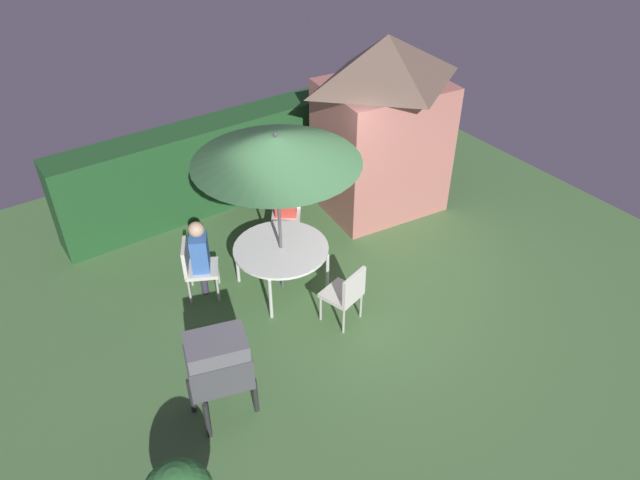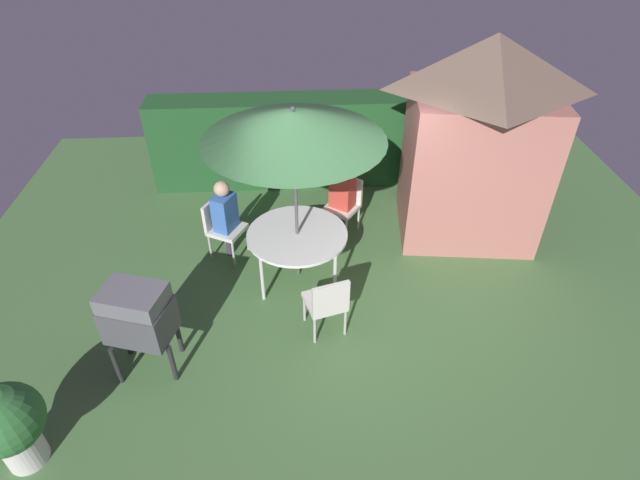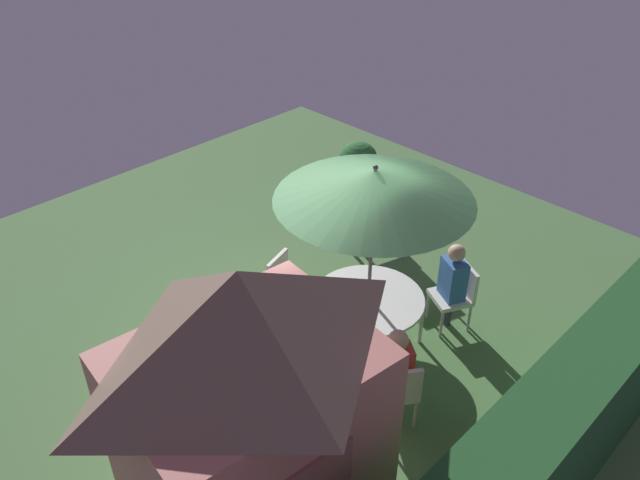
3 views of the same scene
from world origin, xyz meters
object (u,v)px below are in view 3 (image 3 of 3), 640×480
object	(u,v)px
chair_toward_hedge	(286,283)
person_in_red	(396,366)
garden_shed	(250,418)
bbq_grill	(369,194)
chair_near_shed	(396,389)
chair_far_side	(457,292)
patio_table	(368,301)
patio_umbrella	(375,185)
person_in_blue	(453,277)
potted_plant_by_shed	(358,164)

from	to	relation	value
chair_toward_hedge	person_in_red	world-z (taller)	person_in_red
garden_shed	bbq_grill	size ratio (longest dim) A/B	2.53
chair_near_shed	chair_far_side	xyz separation A→B (m)	(-1.86, -0.51, 0.00)
patio_table	patio_umbrella	world-z (taller)	patio_umbrella
garden_shed	patio_table	world-z (taller)	garden_shed
patio_umbrella	person_in_red	distance (m)	1.95
patio_table	person_in_red	distance (m)	1.23
patio_table	chair_near_shed	size ratio (longest dim) A/B	1.53
patio_umbrella	chair_near_shed	distance (m)	2.21
garden_shed	chair_far_side	size ratio (longest dim) A/B	3.38
patio_umbrella	chair_far_side	distance (m)	2.16
bbq_grill	chair_toward_hedge	xyz separation A→B (m)	(2.10, 0.41, -0.33)
person_in_blue	person_in_red	bearing A→B (deg)	15.36
person_in_red	chair_near_shed	bearing A→B (deg)	54.70
potted_plant_by_shed	person_in_blue	world-z (taller)	person_in_blue
patio_table	potted_plant_by_shed	bearing A→B (deg)	-136.19
chair_toward_hedge	person_in_red	xyz separation A→B (m)	(0.38, 2.14, 0.26)
chair_far_side	person_in_blue	xyz separation A→B (m)	(0.08, -0.04, 0.26)
garden_shed	patio_table	size ratio (longest dim) A/B	2.21
patio_table	bbq_grill	distance (m)	2.35
bbq_grill	person_in_red	distance (m)	3.55
chair_near_shed	bbq_grill	bearing A→B (deg)	-133.97
patio_umbrella	person_in_blue	xyz separation A→B (m)	(-1.02, 0.53, -1.51)
chair_far_side	potted_plant_by_shed	distance (m)	3.63
garden_shed	potted_plant_by_shed	world-z (taller)	garden_shed
chair_toward_hedge	person_in_blue	world-z (taller)	person_in_blue
chair_near_shed	potted_plant_by_shed	size ratio (longest dim) A/B	0.89
patio_table	chair_far_side	world-z (taller)	chair_far_side
patio_umbrella	chair_far_side	bearing A→B (deg)	152.68
bbq_grill	chair_near_shed	size ratio (longest dim) A/B	1.33
potted_plant_by_shed	person_in_blue	xyz separation A→B (m)	(1.74, 3.18, 0.18)
patio_table	garden_shed	bearing A→B (deg)	20.50
bbq_grill	person_in_blue	size ratio (longest dim) A/B	0.95
patio_umbrella	potted_plant_by_shed	distance (m)	4.19
patio_umbrella	potted_plant_by_shed	size ratio (longest dim) A/B	2.51
garden_shed	patio_table	bearing A→B (deg)	-159.50
patio_table	chair_toward_hedge	bearing A→B (deg)	-73.76
garden_shed	chair_near_shed	size ratio (longest dim) A/B	3.38
garden_shed	person_in_blue	size ratio (longest dim) A/B	2.41
chair_toward_hedge	person_in_blue	size ratio (longest dim) A/B	0.71
patio_umbrella	chair_toward_hedge	xyz separation A→B (m)	(0.33, -1.13, -1.78)
patio_umbrella	garden_shed	bearing A→B (deg)	20.50
chair_toward_hedge	person_in_red	bearing A→B (deg)	79.93
bbq_grill	potted_plant_by_shed	xyz separation A→B (m)	(-1.00, -1.11, -0.25)
chair_far_side	person_in_red	xyz separation A→B (m)	(1.81, 0.44, 0.26)
bbq_grill	patio_umbrella	bearing A→B (deg)	41.18
patio_table	chair_far_side	bearing A→B (deg)	152.68
potted_plant_by_shed	person_in_blue	bearing A→B (deg)	61.24
patio_umbrella	chair_near_shed	bearing A→B (deg)	54.70
garden_shed	person_in_red	xyz separation A→B (m)	(-1.93, 0.01, -0.77)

